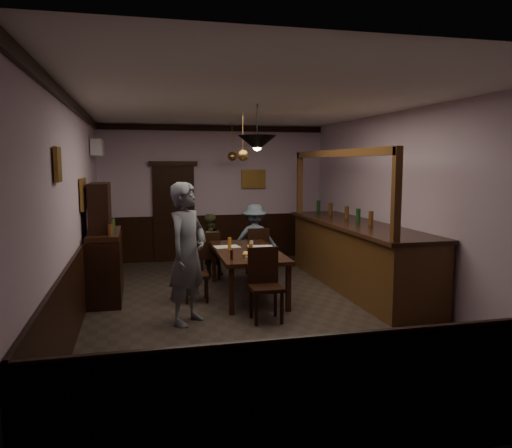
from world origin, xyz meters
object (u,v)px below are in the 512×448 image
object	(u,v)px
dining_table	(247,254)
chair_far_left	(210,253)
coffee_cup	(273,253)
soda_can	(250,248)
chair_side	(191,271)
pendant_brass_far	(232,157)
sideboard	(104,253)
pendant_brass_mid	(243,155)
chair_far_right	(258,250)
person_seated_left	(209,245)
pendant_iron	(257,143)
person_standing	(188,254)
person_seated_right	(255,239)
bar_counter	(356,254)
chair_near	(265,281)

from	to	relation	value
dining_table	chair_far_left	size ratio (longest dim) A/B	2.50
coffee_cup	soda_can	xyz separation A→B (m)	(-0.25, 0.45, 0.01)
chair_far_left	coffee_cup	bearing A→B (deg)	119.25
chair_side	pendant_brass_far	xyz separation A→B (m)	(1.18, 2.76, 1.81)
sideboard	pendant_brass_mid	world-z (taller)	pendant_brass_mid
chair_far_left	dining_table	bearing A→B (deg)	116.71
chair_far_right	person_seated_left	bearing A→B (deg)	-15.60
person_seated_left	chair_far_right	bearing A→B (deg)	149.44
chair_far_right	coffee_cup	world-z (taller)	chair_far_right
chair_far_right	pendant_iron	size ratio (longest dim) A/B	1.43
person_standing	coffee_cup	distance (m)	1.52
soda_can	pendant_iron	world-z (taller)	pendant_iron
pendant_iron	person_standing	bearing A→B (deg)	-158.46
chair_far_right	pendant_iron	xyz separation A→B (m)	(-0.51, -2.06, 1.93)
person_standing	chair_side	bearing A→B (deg)	31.47
person_seated_right	pendant_iron	world-z (taller)	pendant_iron
sideboard	bar_counter	xyz separation A→B (m)	(4.20, -0.27, -0.14)
pendant_iron	pendant_brass_mid	world-z (taller)	same
person_seated_left	person_standing	bearing A→B (deg)	64.54
person_standing	bar_counter	size ratio (longest dim) A/B	0.45
person_seated_left	pendant_iron	distance (m)	3.02
soda_can	pendant_brass_mid	xyz separation A→B (m)	(0.02, 0.68, 1.49)
person_standing	soda_can	world-z (taller)	person_standing
person_seated_right	coffee_cup	bearing A→B (deg)	96.87
chair_near	bar_counter	world-z (taller)	bar_counter
dining_table	pendant_brass_far	distance (m)	3.06
person_standing	bar_counter	world-z (taller)	bar_counter
coffee_cup	pendant_brass_mid	distance (m)	1.89
dining_table	chair_near	xyz separation A→B (m)	(-0.04, -1.32, -0.14)
chair_near	chair_far_left	bearing A→B (deg)	99.68
dining_table	person_seated_right	world-z (taller)	person_seated_right
coffee_cup	person_standing	bearing A→B (deg)	-153.13
chair_far_left	person_standing	world-z (taller)	person_standing
soda_can	bar_counter	xyz separation A→B (m)	(1.92, 0.14, -0.21)
person_standing	coffee_cup	world-z (taller)	person_standing
chair_far_left	person_seated_left	size ratio (longest dim) A/B	0.74
pendant_iron	pendant_brass_far	size ratio (longest dim) A/B	0.82
soda_can	bar_counter	bearing A→B (deg)	4.32
person_seated_right	pendant_iron	size ratio (longest dim) A/B	2.06
chair_far_right	pendant_iron	distance (m)	2.87
person_seated_left	coffee_cup	xyz separation A→B (m)	(0.69, -2.14, 0.20)
dining_table	pendant_brass_far	world-z (taller)	pendant_brass_far
dining_table	pendant_brass_far	xyz separation A→B (m)	(0.26, 2.58, 1.61)
chair_near	soda_can	bearing A→B (deg)	87.97
chair_side	pendant_iron	distance (m)	2.25
pendant_iron	chair_far_right	bearing A→B (deg)	76.15
pendant_brass_mid	person_standing	bearing A→B (deg)	-122.72
coffee_cup	bar_counter	xyz separation A→B (m)	(1.67, 0.60, -0.20)
dining_table	pendant_brass_mid	size ratio (longest dim) A/B	2.75
chair_far_left	pendant_iron	distance (m)	2.89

